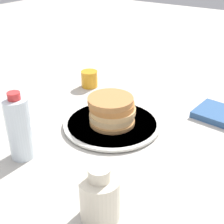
% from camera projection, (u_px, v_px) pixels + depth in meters
% --- Properties ---
extents(ground_plane, '(4.00, 4.00, 0.00)m').
position_uv_depth(ground_plane, '(112.00, 121.00, 0.97)').
color(ground_plane, '#BCB7AD').
extents(plate, '(0.29, 0.29, 0.01)m').
position_uv_depth(plate, '(112.00, 124.00, 0.94)').
color(plate, silver).
rests_on(plate, ground_plane).
extents(pancake_stack, '(0.15, 0.15, 0.08)m').
position_uv_depth(pancake_stack, '(112.00, 110.00, 0.93)').
color(pancake_stack, '#AE7943').
rests_on(pancake_stack, plate).
extents(juice_glass, '(0.06, 0.06, 0.06)m').
position_uv_depth(juice_glass, '(89.00, 79.00, 1.19)').
color(juice_glass, orange).
rests_on(juice_glass, ground_plane).
extents(cream_jug, '(0.08, 0.08, 0.12)m').
position_uv_depth(cream_jug, '(100.00, 196.00, 0.61)').
color(cream_jug, beige).
rests_on(cream_jug, ground_plane).
extents(water_bottle_near, '(0.06, 0.06, 0.18)m').
position_uv_depth(water_bottle_near, '(19.00, 128.00, 0.77)').
color(water_bottle_near, silver).
rests_on(water_bottle_near, ground_plane).
extents(napkin, '(0.17, 0.14, 0.02)m').
position_uv_depth(napkin, '(222.00, 115.00, 0.99)').
color(napkin, '#33598C').
rests_on(napkin, ground_plane).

